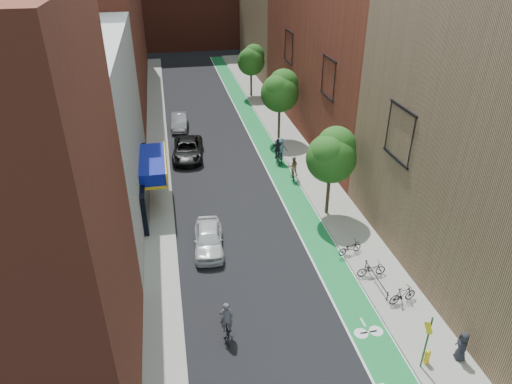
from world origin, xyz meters
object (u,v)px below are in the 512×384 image
parked_car_silver (179,122)px  cyclist_lane_mid (278,154)px  parked_car_white (209,239)px  fire_hydrant (427,356)px  parked_car_black (188,149)px  cyclist_lead (227,326)px  pedestrian (462,346)px  cyclist_lane_far (281,151)px  cyclist_lane_near (293,170)px

parked_car_silver → cyclist_lane_mid: (7.90, -9.98, 0.11)m
parked_car_white → fire_hydrant: 14.00m
parked_car_white → parked_car_black: (-0.31, 13.97, 0.02)m
parked_car_silver → cyclist_lead: cyclist_lead is taller
parked_car_silver → pedestrian: size_ratio=2.86×
cyclist_lane_mid → cyclist_lane_far: bearing=-162.3°
parked_car_black → fire_hydrant: parked_car_black is taller
cyclist_lead → cyclist_lane_mid: (7.20, 18.82, 0.12)m
cyclist_lead → cyclist_lane_far: 20.32m
cyclist_lead → cyclist_lane_near: cyclist_lead is taller
cyclist_lead → parked_car_white: bearing=-86.7°
cyclist_lead → cyclist_lane_near: size_ratio=1.06×
parked_car_black → pedestrian: size_ratio=3.61×
parked_car_white → parked_car_silver: bearing=96.7°
cyclist_lane_mid → pedestrian: size_ratio=1.42×
cyclist_lane_mid → fire_hydrant: bearing=99.0°
cyclist_lane_near → cyclist_lane_far: bearing=-76.9°
parked_car_silver → cyclist_lane_near: (8.34, -13.35, 0.16)m
cyclist_lead → cyclist_lane_mid: cyclist_lane_mid is taller
parked_car_black → cyclist_lane_far: 8.27m
fire_hydrant → cyclist_lane_far: bearing=93.1°
parked_car_black → cyclist_lead: 21.44m
cyclist_lane_far → parked_car_white: bearing=68.5°
parked_car_black → cyclist_lead: (0.37, -21.44, -0.05)m
parked_car_black → cyclist_lane_far: size_ratio=2.49×
cyclist_lead → cyclist_lane_near: bearing=-113.5°
cyclist_lane_near → fire_hydrant: bearing=103.8°
cyclist_lane_near → pedestrian: cyclist_lane_near is taller
parked_car_white → cyclist_lane_mid: (7.26, 11.35, 0.09)m
parked_car_silver → cyclist_lane_near: cyclist_lane_near is taller
parked_car_black → cyclist_lane_far: bearing=-12.1°
pedestrian → fire_hydrant: (-1.62, 0.07, -0.36)m
cyclist_lane_near → pedestrian: size_ratio=1.30×
cyclist_lead → fire_hydrant: 9.35m
cyclist_lane_near → parked_car_silver: bearing=-47.3°
parked_car_black → cyclist_lane_near: size_ratio=2.77×
cyclist_lane_mid → cyclist_lane_far: cyclist_lane_far is taller
parked_car_silver → cyclist_lane_near: 15.74m
cyclist_lane_far → pedestrian: cyclist_lane_far is taller
parked_car_black → cyclist_lane_near: 10.00m
parked_car_white → cyclist_lane_near: bearing=51.0°
cyclist_lead → pedestrian: 10.90m
parked_car_white → pedestrian: pedestrian is taller
parked_car_black → parked_car_silver: parked_car_black is taller
cyclist_lane_far → fire_hydrant: (1.19, -22.35, -0.46)m
cyclist_lead → cyclist_lane_far: cyclist_lane_far is taller
cyclist_lane_far → cyclist_lane_near: bearing=104.4°
cyclist_lead → pedestrian: cyclist_lead is taller
cyclist_lane_near → fire_hydrant: cyclist_lane_near is taller
parked_car_black → cyclist_lead: bearing=-83.1°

